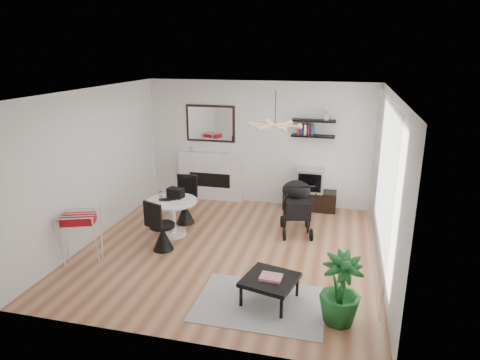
% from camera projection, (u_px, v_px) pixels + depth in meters
% --- Properties ---
extents(floor, '(5.00, 5.00, 0.00)m').
position_uv_depth(floor, '(229.00, 249.00, 7.43)').
color(floor, '#925538').
rests_on(floor, ground).
extents(ceiling, '(5.00, 5.00, 0.00)m').
position_uv_depth(ceiling, '(228.00, 92.00, 6.64)').
color(ceiling, white).
rests_on(ceiling, wall_back).
extents(wall_back, '(5.00, 0.00, 5.00)m').
position_uv_depth(wall_back, '(259.00, 144.00, 9.36)').
color(wall_back, white).
rests_on(wall_back, floor).
extents(wall_left, '(0.00, 5.00, 5.00)m').
position_uv_depth(wall_left, '(94.00, 165.00, 7.61)').
color(wall_left, white).
rests_on(wall_left, floor).
extents(wall_right, '(0.00, 5.00, 5.00)m').
position_uv_depth(wall_right, '(388.00, 186.00, 6.47)').
color(wall_right, white).
rests_on(wall_right, floor).
extents(sheer_curtain, '(0.04, 3.60, 2.60)m').
position_uv_depth(sheer_curtain, '(380.00, 182.00, 6.67)').
color(sheer_curtain, white).
rests_on(sheer_curtain, wall_right).
extents(fireplace, '(1.50, 0.17, 2.16)m').
position_uv_depth(fireplace, '(211.00, 170.00, 9.73)').
color(fireplace, white).
rests_on(fireplace, floor).
extents(shelf_lower, '(0.90, 0.25, 0.04)m').
position_uv_depth(shelf_lower, '(313.00, 136.00, 8.90)').
color(shelf_lower, black).
rests_on(shelf_lower, wall_back).
extents(shelf_upper, '(0.90, 0.25, 0.04)m').
position_uv_depth(shelf_upper, '(314.00, 121.00, 8.80)').
color(shelf_upper, black).
rests_on(shelf_upper, wall_back).
extents(pendant_lamp, '(0.90, 0.90, 0.10)m').
position_uv_depth(pendant_lamp, '(275.00, 125.00, 6.92)').
color(pendant_lamp, '#E1AC76').
rests_on(pendant_lamp, ceiling).
extents(tv_console, '(1.12, 0.39, 0.42)m').
position_uv_depth(tv_console, '(310.00, 200.00, 9.23)').
color(tv_console, black).
rests_on(tv_console, floor).
extents(crt_tv, '(0.56, 0.49, 0.49)m').
position_uv_depth(crt_tv, '(311.00, 180.00, 9.10)').
color(crt_tv, silver).
rests_on(crt_tv, tv_console).
extents(dining_table, '(0.93, 0.93, 0.68)m').
position_uv_depth(dining_table, '(172.00, 212.00, 7.89)').
color(dining_table, white).
rests_on(dining_table, floor).
extents(laptop, '(0.36, 0.29, 0.02)m').
position_uv_depth(laptop, '(167.00, 200.00, 7.78)').
color(laptop, black).
rests_on(laptop, dining_table).
extents(black_bag, '(0.33, 0.24, 0.18)m').
position_uv_depth(black_bag, '(176.00, 193.00, 7.95)').
color(black_bag, black).
rests_on(black_bag, dining_table).
extents(newspaper, '(0.38, 0.35, 0.01)m').
position_uv_depth(newspaper, '(180.00, 203.00, 7.69)').
color(newspaper, white).
rests_on(newspaper, dining_table).
extents(drinking_glass, '(0.06, 0.06, 0.10)m').
position_uv_depth(drinking_glass, '(161.00, 194.00, 8.01)').
color(drinking_glass, white).
rests_on(drinking_glass, dining_table).
extents(chair_far, '(0.45, 0.46, 0.95)m').
position_uv_depth(chair_far, '(185.00, 208.00, 8.49)').
color(chair_far, black).
rests_on(chair_far, floor).
extents(chair_near, '(0.48, 0.50, 0.92)m').
position_uv_depth(chair_near, '(162.00, 234.00, 7.33)').
color(chair_near, black).
rests_on(chair_near, floor).
extents(drying_rack, '(0.73, 0.71, 0.87)m').
position_uv_depth(drying_rack, '(81.00, 236.00, 6.85)').
color(drying_rack, white).
rests_on(drying_rack, floor).
extents(stroller, '(0.72, 0.96, 1.09)m').
position_uv_depth(stroller, '(296.00, 209.00, 8.01)').
color(stroller, black).
rests_on(stroller, floor).
extents(rug, '(1.74, 1.26, 0.01)m').
position_uv_depth(rug, '(260.00, 304.00, 5.83)').
color(rug, '#A5A5A5').
rests_on(rug, floor).
extents(coffee_table, '(0.82, 0.82, 0.35)m').
position_uv_depth(coffee_table, '(270.00, 280.00, 5.81)').
color(coffee_table, black).
rests_on(coffee_table, rug).
extents(magazines, '(0.30, 0.25, 0.04)m').
position_uv_depth(magazines, '(271.00, 277.00, 5.77)').
color(magazines, '#D83648').
rests_on(magazines, coffee_table).
extents(potted_plant, '(0.64, 0.64, 0.93)m').
position_uv_depth(potted_plant, '(341.00, 289.00, 5.32)').
color(potted_plant, '#195822').
rests_on(potted_plant, floor).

